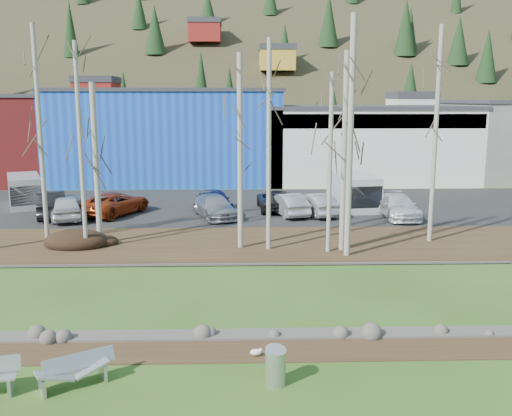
{
  "coord_description": "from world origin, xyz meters",
  "views": [
    {
      "loc": [
        0.37,
        -13.9,
        7.42
      ],
      "look_at": [
        1.13,
        11.7,
        2.5
      ],
      "focal_mm": 40.0,
      "sensor_mm": 36.0,
      "label": 1
    }
  ],
  "objects_px": {
    "car_9": "(288,204)",
    "van_white": "(354,191)",
    "car_5": "(317,204)",
    "van_grey": "(24,191)",
    "car_2": "(115,203)",
    "car_8": "(275,200)",
    "car_1": "(51,204)",
    "car_6": "(278,200)",
    "bench_damaged": "(75,370)",
    "car_0": "(67,207)",
    "car_3": "(215,206)",
    "seagull": "(256,352)",
    "car_7": "(398,207)",
    "litter_bin": "(275,368)",
    "car_4": "(216,200)"
  },
  "relations": [
    {
      "from": "car_4",
      "to": "car_5",
      "type": "relative_size",
      "value": 0.96
    },
    {
      "from": "car_2",
      "to": "van_white",
      "type": "xyz_separation_m",
      "value": [
        15.69,
        1.71,
        0.41
      ]
    },
    {
      "from": "car_0",
      "to": "van_grey",
      "type": "distance_m",
      "value": 6.16
    },
    {
      "from": "litter_bin",
      "to": "car_7",
      "type": "height_order",
      "value": "car_7"
    },
    {
      "from": "car_1",
      "to": "car_3",
      "type": "distance_m",
      "value": 10.32
    },
    {
      "from": "car_4",
      "to": "car_7",
      "type": "height_order",
      "value": "car_7"
    },
    {
      "from": "car_2",
      "to": "car_5",
      "type": "height_order",
      "value": "car_2"
    },
    {
      "from": "bench_damaged",
      "to": "car_5",
      "type": "distance_m",
      "value": 23.39
    },
    {
      "from": "car_5",
      "to": "van_grey",
      "type": "bearing_deg",
      "value": -25.72
    },
    {
      "from": "litter_bin",
      "to": "seagull",
      "type": "relative_size",
      "value": 2.32
    },
    {
      "from": "car_9",
      "to": "van_white",
      "type": "height_order",
      "value": "van_white"
    },
    {
      "from": "car_2",
      "to": "van_white",
      "type": "relative_size",
      "value": 0.96
    },
    {
      "from": "van_white",
      "to": "car_1",
      "type": "bearing_deg",
      "value": 178.21
    },
    {
      "from": "car_5",
      "to": "van_grey",
      "type": "xyz_separation_m",
      "value": [
        -19.67,
        3.63,
        0.34
      ]
    },
    {
      "from": "bench_damaged",
      "to": "litter_bin",
      "type": "xyz_separation_m",
      "value": [
        5.27,
        -0.11,
        0.05
      ]
    },
    {
      "from": "bench_damaged",
      "to": "van_grey",
      "type": "distance_m",
      "value": 27.2
    },
    {
      "from": "car_1",
      "to": "car_9",
      "type": "height_order",
      "value": "car_1"
    },
    {
      "from": "car_7",
      "to": "car_6",
      "type": "bearing_deg",
      "value": 159.1
    },
    {
      "from": "litter_bin",
      "to": "car_3",
      "type": "relative_size",
      "value": 0.2
    },
    {
      "from": "bench_damaged",
      "to": "car_1",
      "type": "xyz_separation_m",
      "value": [
        -7.5,
        21.5,
        0.52
      ]
    },
    {
      "from": "bench_damaged",
      "to": "car_0",
      "type": "relative_size",
      "value": 0.42
    },
    {
      "from": "bench_damaged",
      "to": "van_grey",
      "type": "xyz_separation_m",
      "value": [
        -10.42,
        25.11,
        0.76
      ]
    },
    {
      "from": "litter_bin",
      "to": "car_2",
      "type": "relative_size",
      "value": 0.18
    },
    {
      "from": "car_8",
      "to": "car_5",
      "type": "bearing_deg",
      "value": 142.11
    },
    {
      "from": "car_0",
      "to": "car_9",
      "type": "relative_size",
      "value": 1.07
    },
    {
      "from": "car_2",
      "to": "car_9",
      "type": "distance_m",
      "value": 11.05
    },
    {
      "from": "litter_bin",
      "to": "car_7",
      "type": "relative_size",
      "value": 0.19
    },
    {
      "from": "car_5",
      "to": "car_7",
      "type": "distance_m",
      "value": 5.04
    },
    {
      "from": "car_2",
      "to": "car_3",
      "type": "relative_size",
      "value": 1.11
    },
    {
      "from": "car_2",
      "to": "van_white",
      "type": "distance_m",
      "value": 15.79
    },
    {
      "from": "car_9",
      "to": "car_6",
      "type": "bearing_deg",
      "value": -88.1
    },
    {
      "from": "car_2",
      "to": "van_grey",
      "type": "distance_m",
      "value": 7.52
    },
    {
      "from": "bench_damaged",
      "to": "car_3",
      "type": "xyz_separation_m",
      "value": [
        2.8,
        20.93,
        0.41
      ]
    },
    {
      "from": "car_9",
      "to": "car_5",
      "type": "bearing_deg",
      "value": 164.74
    },
    {
      "from": "car_2",
      "to": "car_4",
      "type": "xyz_separation_m",
      "value": [
        6.37,
        1.14,
        -0.03
      ]
    },
    {
      "from": "litter_bin",
      "to": "car_3",
      "type": "height_order",
      "value": "car_3"
    },
    {
      "from": "car_7",
      "to": "van_white",
      "type": "height_order",
      "value": "van_white"
    },
    {
      "from": "car_5",
      "to": "van_white",
      "type": "bearing_deg",
      "value": -157.47
    },
    {
      "from": "car_6",
      "to": "car_1",
      "type": "bearing_deg",
      "value": 3.75
    },
    {
      "from": "litter_bin",
      "to": "car_1",
      "type": "bearing_deg",
      "value": 120.58
    },
    {
      "from": "car_8",
      "to": "car_1",
      "type": "bearing_deg",
      "value": 3.84
    },
    {
      "from": "car_0",
      "to": "car_8",
      "type": "relative_size",
      "value": 0.97
    },
    {
      "from": "car_0",
      "to": "car_7",
      "type": "xyz_separation_m",
      "value": [
        20.44,
        -0.11,
        -0.08
      ]
    },
    {
      "from": "car_5",
      "to": "car_6",
      "type": "relative_size",
      "value": 0.91
    },
    {
      "from": "car_3",
      "to": "bench_damaged",
      "type": "bearing_deg",
      "value": -116.68
    },
    {
      "from": "seagull",
      "to": "car_6",
      "type": "bearing_deg",
      "value": 99.04
    },
    {
      "from": "litter_bin",
      "to": "car_5",
      "type": "xyz_separation_m",
      "value": [
        3.98,
        21.58,
        0.37
      ]
    },
    {
      "from": "car_3",
      "to": "car_5",
      "type": "bearing_deg",
      "value": -14.2
    },
    {
      "from": "car_1",
      "to": "van_grey",
      "type": "distance_m",
      "value": 4.65
    },
    {
      "from": "car_6",
      "to": "car_7",
      "type": "relative_size",
      "value": 0.97
    }
  ]
}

